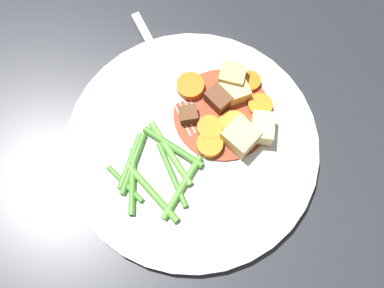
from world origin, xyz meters
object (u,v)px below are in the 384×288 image
Objects in this scene: carrot_slice_4 at (190,87)px; meat_chunk_0 at (220,100)px; carrot_slice_1 at (210,145)px; carrot_slice_0 at (233,126)px; carrot_slice_5 at (250,82)px; dinner_plate at (192,146)px; potato_chunk_2 at (232,77)px; carrot_slice_3 at (260,106)px; potato_chunk_0 at (262,128)px; carrot_slice_2 at (210,129)px; meat_chunk_1 at (188,115)px; potato_chunk_1 at (234,91)px; potato_chunk_3 at (241,137)px; fork at (167,75)px.

meat_chunk_0 is (0.00, -0.04, 0.00)m from carrot_slice_4.
carrot_slice_0 is at bearing -18.67° from carrot_slice_1.
carrot_slice_4 is 1.28× the size of carrot_slice_5.
potato_chunk_2 reaches higher than dinner_plate.
carrot_slice_3 is at bearing -20.50° from carrot_slice_0.
potato_chunk_2 reaches higher than carrot_slice_3.
carrot_slice_5 is at bearing 40.87° from potato_chunk_0.
meat_chunk_1 reaches higher than carrot_slice_2.
meat_chunk_0 is (-0.04, 0.02, 0.01)m from carrot_slice_5.
potato_chunk_1 is at bearing 157.43° from carrot_slice_5.
meat_chunk_1 is (-0.00, 0.06, -0.01)m from potato_chunk_3.
carrot_slice_4 is at bearing 126.95° from carrot_slice_5.
carrot_slice_4 is (0.02, 0.07, 0.00)m from carrot_slice_0.
carrot_slice_5 is 0.02m from potato_chunk_2.
carrot_slice_1 is 1.18× the size of carrot_slice_5.
potato_chunk_2 is 0.07m from potato_chunk_3.
potato_chunk_1 is (0.08, -0.01, 0.02)m from dinner_plate.
carrot_slice_3 is 1.12× the size of carrot_slice_5.
carrot_slice_2 is at bearing -126.26° from carrot_slice_4.
carrot_slice_2 is at bearing 30.94° from carrot_slice_1.
carrot_slice_4 is 0.07m from carrot_slice_5.
potato_chunk_3 is 1.66× the size of meat_chunk_1.
potato_chunk_2 is 0.08m from fork.
potato_chunk_3 reaches higher than meat_chunk_1.
dinner_plate is 8.61× the size of potato_chunk_3.
carrot_slice_4 is 1.60× the size of meat_chunk_1.
carrot_slice_1 is 0.04m from meat_chunk_1.
carrot_slice_0 is 1.07× the size of potato_chunk_0.
potato_chunk_1 reaches higher than carrot_slice_1.
potato_chunk_3 is (-0.02, 0.02, 0.00)m from potato_chunk_0.
meat_chunk_1 is at bearing 152.21° from carrot_slice_5.
potato_chunk_0 is (0.01, -0.03, 0.01)m from carrot_slice_0.
potato_chunk_0 is (0.03, -0.05, 0.01)m from carrot_slice_2.
carrot_slice_3 is at bearing -80.04° from fork.
carrot_slice_1 is 0.07m from carrot_slice_4.
potato_chunk_3 reaches higher than carrot_slice_1.
potato_chunk_0 is 1.19× the size of meat_chunk_0.
carrot_slice_0 is at bearing 54.82° from potato_chunk_3.
carrot_slice_2 is (-0.02, 0.02, 0.00)m from carrot_slice_0.
dinner_plate is 1.84× the size of fork.
dinner_plate is 0.08m from potato_chunk_0.
meat_chunk_0 is (-0.02, 0.04, 0.01)m from carrot_slice_3.
meat_chunk_1 reaches higher than carrot_slice_4.
potato_chunk_3 reaches higher than carrot_slice_2.
carrot_slice_4 is at bearing 27.63° from meat_chunk_1.
carrot_slice_2 is 0.04m from potato_chunk_3.
dinner_plate is 0.07m from carrot_slice_4.
potato_chunk_3 is 0.12m from fork.
carrot_slice_2 is 1.04× the size of meat_chunk_0.
carrot_slice_0 is 0.06m from potato_chunk_2.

